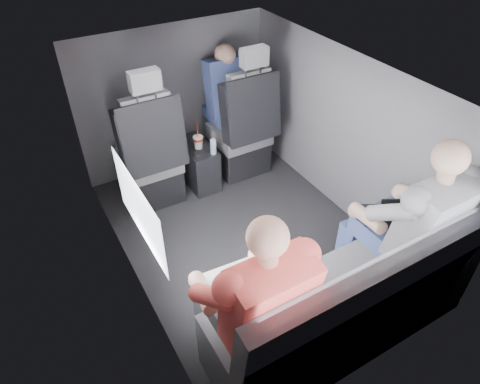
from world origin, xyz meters
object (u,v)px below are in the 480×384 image
center_console (198,164)px  passenger_rear_left (253,300)px  front_seat_left (150,162)px  laptop_black (392,215)px  front_seat_right (242,134)px  passenger_front_right (226,90)px  passenger_rear_right (410,223)px  water_bottle (213,147)px  laptop_white (241,284)px  rear_bench (339,309)px  soda_cup (198,142)px

center_console → passenger_rear_left: 1.98m
front_seat_left → laptop_black: (1.02, -1.68, 0.23)m
front_seat_right → passenger_front_right: bearing=94.9°
laptop_black → passenger_rear_right: 0.14m
passenger_rear_right → water_bottle: bearing=106.9°
laptop_white → passenger_front_right: passenger_front_right is taller
rear_bench → passenger_rear_right: passenger_rear_right is taller
front_seat_right → center_console: 0.49m
rear_bench → laptop_white: (-0.54, 0.22, 0.33)m
rear_bench → front_seat_right: bearing=76.7°
passenger_rear_left → passenger_front_right: 2.29m
front_seat_right → rear_bench: bearing=-103.3°
front_seat_right → passenger_rear_left: size_ratio=1.00×
center_console → water_bottle: (0.07, -0.19, 0.27)m
rear_bench → water_bottle: rear_bench is taller
water_bottle → laptop_black: bearing=-72.0°
laptop_black → front_seat_right: bearing=94.0°
laptop_black → passenger_front_right: bearing=94.1°
passenger_front_right → water_bottle: bearing=-130.9°
front_seat_left → water_bottle: bearing=-16.1°
passenger_rear_left → center_console: bearing=73.4°
passenger_rear_right → passenger_rear_left: bearing=180.0°
rear_bench → passenger_rear_left: passenger_rear_left is taller
laptop_black → passenger_front_right: passenger_front_right is taller
center_console → soda_cup: size_ratio=1.86×
center_console → soda_cup: soda_cup is taller
passenger_rear_right → front_seat_left: bearing=119.6°
front_seat_right → passenger_rear_right: passenger_rear_right is taller
center_console → rear_bench: size_ratio=0.30×
rear_bench → passenger_rear_right: 0.68m
center_console → water_bottle: bearing=-69.1°
center_console → rear_bench: 1.94m
center_console → water_bottle: size_ratio=3.23×
passenger_front_right → front_seat_right: bearing=-85.1°
passenger_rear_left → passenger_rear_right: passenger_rear_right is taller
center_console → laptop_black: bearing=-71.7°
passenger_front_right → passenger_rear_left: bearing=-115.4°
passenger_rear_right → passenger_front_right: size_ratio=1.77×
front_seat_left → rear_bench: size_ratio=0.79×
passenger_rear_right → soda_cup: bearing=107.9°
front_seat_left → laptop_black: 1.97m
rear_bench → laptop_white: size_ratio=4.24×
front_seat_right → passenger_front_right: 0.43m
front_seat_right → water_bottle: (-0.38, -0.15, 0.07)m
soda_cup → water_bottle: bearing=-61.4°
passenger_rear_left → rear_bench: bearing=-9.7°
front_seat_left → passenger_rear_left: size_ratio=1.00×
front_seat_left → water_bottle: front_seat_left is taller
soda_cup → laptop_black: 1.77m
center_console → front_seat_right: bearing=-5.1°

